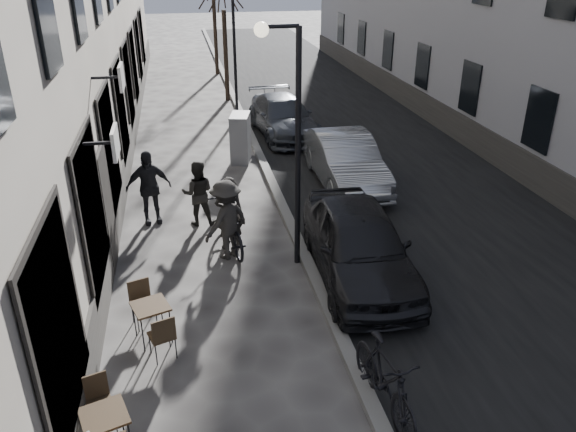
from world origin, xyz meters
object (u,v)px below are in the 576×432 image
object	(u,v)px
bistro_set_c	(152,319)
bicycle	(230,227)
bistro_set_b	(107,431)
utility_cabinet	(240,138)
pedestrian_near	(198,193)
streetlamp_far	(230,38)
streetlamp_near	(290,124)
pedestrian_far	(149,188)
pedestrian_mid	(226,220)
car_mid	(345,160)
car_far	(283,116)
car_near	(359,244)
moped	(385,380)

from	to	relation	value
bistro_set_c	bicycle	distance (m)	3.56
bistro_set_b	bistro_set_c	xyz separation A→B (m)	(0.54, 2.46, 0.00)
utility_cabinet	pedestrian_near	xyz separation A→B (m)	(-1.56, -4.40, 0.05)
streetlamp_far	streetlamp_near	bearing A→B (deg)	-90.00
pedestrian_far	utility_cabinet	bearing A→B (deg)	45.54
utility_cabinet	bistro_set_b	bearing A→B (deg)	-91.85
bicycle	pedestrian_near	bearing A→B (deg)	-74.53
pedestrian_mid	utility_cabinet	bearing A→B (deg)	-138.59
utility_cabinet	car_mid	world-z (taller)	utility_cabinet
bistro_set_c	pedestrian_far	distance (m)	4.88
streetlamp_far	pedestrian_far	size ratio (longest dim) A/B	2.69
car_far	car_mid	bearing A→B (deg)	-84.39
streetlamp_far	utility_cabinet	distance (m)	5.76
bistro_set_c	car_mid	distance (m)	8.34
bistro_set_c	car_far	size ratio (longest dim) A/B	0.31
bistro_set_c	streetlamp_near	bearing A→B (deg)	18.21
bistro_set_b	streetlamp_near	bearing A→B (deg)	35.78
streetlamp_far	utility_cabinet	size ratio (longest dim) A/B	3.29
streetlamp_near	car_near	size ratio (longest dim) A/B	1.12
utility_cabinet	car_near	size ratio (longest dim) A/B	0.34
moped	bicycle	bearing A→B (deg)	100.42
streetlamp_far	car_far	bearing A→B (deg)	-59.13
bistro_set_c	pedestrian_far	xyz separation A→B (m)	(-0.14, 4.85, 0.51)
streetlamp_near	moped	xyz separation A→B (m)	(0.52, -4.57, -2.57)
car_mid	car_far	world-z (taller)	car_mid
pedestrian_far	car_mid	world-z (taller)	pedestrian_far
car_near	bistro_set_b	bearing A→B (deg)	-137.98
streetlamp_far	bistro_set_b	xyz separation A→B (m)	(-3.42, -16.64, -2.72)
bicycle	bistro_set_c	bearing A→B (deg)	52.97
streetlamp_near	utility_cabinet	world-z (taller)	streetlamp_near
car_far	utility_cabinet	bearing A→B (deg)	-130.25
bistro_set_c	bicycle	xyz separation A→B (m)	(1.68, 3.14, 0.10)
bistro_set_b	car_far	world-z (taller)	car_far
car_near	streetlamp_near	bearing A→B (deg)	150.85
pedestrian_mid	car_mid	xyz separation A→B (m)	(3.77, 3.66, -0.18)
streetlamp_far	car_mid	world-z (taller)	streetlamp_far
car_near	moped	bearing A→B (deg)	-98.69
bistro_set_c	utility_cabinet	distance (m)	9.32
utility_cabinet	bicycle	size ratio (longest dim) A/B	0.76
utility_cabinet	car_mid	bearing A→B (deg)	-29.34
streetlamp_near	car_mid	size ratio (longest dim) A/B	1.14
bistro_set_b	moped	world-z (taller)	moped
bicycle	utility_cabinet	bearing A→B (deg)	-107.96
streetlamp_near	utility_cabinet	size ratio (longest dim) A/B	3.29
pedestrian_near	bistro_set_b	bearing A→B (deg)	82.54
pedestrian_near	pedestrian_mid	size ratio (longest dim) A/B	0.90
car_near	moped	xyz separation A→B (m)	(-0.78, -3.76, -0.19)
streetlamp_near	car_mid	world-z (taller)	streetlamp_near
pedestrian_near	pedestrian_far	size ratio (longest dim) A/B	0.87
bistro_set_c	moped	xyz separation A→B (m)	(3.40, -2.39, 0.15)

